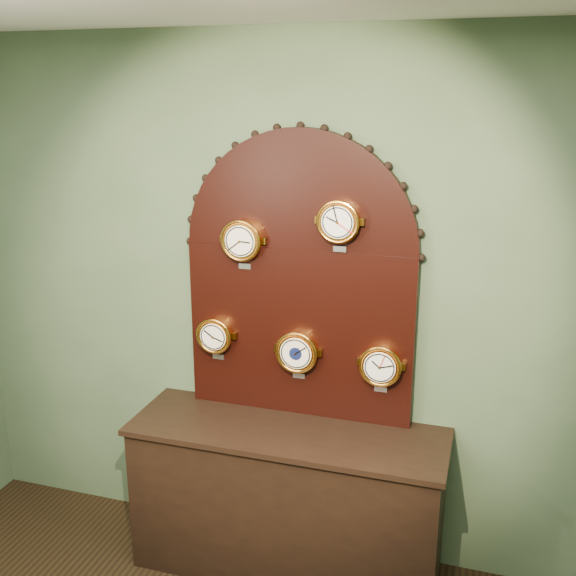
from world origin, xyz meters
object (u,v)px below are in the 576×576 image
(hygrometer, at_px, (215,335))
(arabic_clock, at_px, (339,221))
(roman_clock, at_px, (242,240))
(barometer, at_px, (297,352))
(display_board, at_px, (300,269))
(shop_counter, at_px, (287,502))
(tide_clock, at_px, (381,365))

(hygrometer, bearing_deg, arabic_clock, -0.03)
(roman_clock, bearing_deg, hygrometer, 179.84)
(arabic_clock, height_order, hygrometer, arabic_clock)
(hygrometer, xyz_separation_m, barometer, (0.46, -0.00, -0.04))
(roman_clock, relative_size, arabic_clock, 1.01)
(display_board, relative_size, arabic_clock, 5.79)
(shop_counter, relative_size, roman_clock, 5.99)
(display_board, xyz_separation_m, tide_clock, (0.44, -0.07, -0.45))
(barometer, bearing_deg, arabic_clock, 0.13)
(display_board, distance_m, barometer, 0.43)
(display_board, bearing_deg, roman_clock, -166.92)
(display_board, distance_m, arabic_clock, 0.35)
(display_board, xyz_separation_m, roman_clock, (-0.29, -0.07, 0.14))
(tide_clock, bearing_deg, shop_counter, -160.90)
(shop_counter, bearing_deg, roman_clock, 151.70)
(shop_counter, relative_size, display_board, 1.05)
(arabic_clock, bearing_deg, barometer, -179.87)
(display_board, relative_size, tide_clock, 5.73)
(shop_counter, bearing_deg, display_board, 90.00)
(arabic_clock, bearing_deg, roman_clock, -179.99)
(shop_counter, relative_size, barometer, 5.78)
(barometer, bearing_deg, tide_clock, 0.05)
(roman_clock, relative_size, tide_clock, 1.00)
(arabic_clock, distance_m, hygrometer, 0.93)
(shop_counter, relative_size, hygrometer, 6.40)
(display_board, xyz_separation_m, hygrometer, (-0.45, -0.07, -0.39))
(shop_counter, relative_size, tide_clock, 6.00)
(roman_clock, relative_size, barometer, 0.96)
(display_board, bearing_deg, arabic_clock, -17.20)
(barometer, bearing_deg, hygrometer, 179.89)
(hygrometer, height_order, tide_clock, hygrometer)
(shop_counter, bearing_deg, hygrometer, 161.07)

